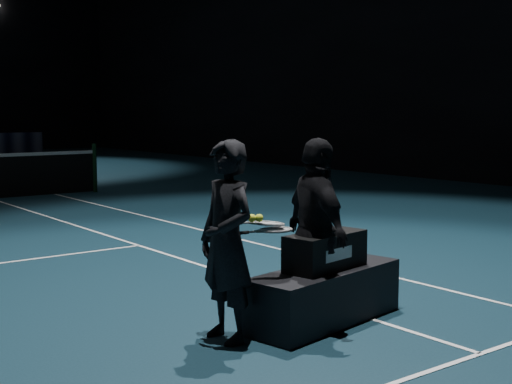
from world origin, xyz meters
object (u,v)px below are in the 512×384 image
Objects in this scene: player_b at (317,233)px; racket_upper at (268,223)px; racket_lower at (276,230)px; racket_bag at (325,251)px; tennis_balls at (255,216)px; player_bench at (325,295)px; player_a at (227,241)px.

racket_upper is (-0.44, 0.11, 0.11)m from player_b.
racket_bag is at bearing 4.79° from racket_lower.
tennis_balls reaches higher than racket_lower.
racket_lower is at bearing 164.78° from player_bench.
racket_lower is at bearing -42.66° from racket_upper.
tennis_balls is (-0.71, 0.08, 0.36)m from racket_bag.
player_b is 0.46m from racket_upper.
player_a reaches higher than racket_bag.
player_b is at bearing 0.00° from racket_lower.
player_a is at bearing 95.66° from player_b.
player_b reaches higher than racket_upper.
player_b is at bearing -9.08° from racket_upper.
player_b reaches higher than racket_bag.
racket_bag is 0.49× the size of player_a.
player_b reaches higher than player_bench.
racket_bag is 0.98m from player_a.
racket_upper is 5.67× the size of tennis_balls.
tennis_balls is at bearing -170.43° from racket_upper.
racket_bag is 1.17× the size of racket_upper.
player_bench is at bearing -3.68° from racket_upper.
racket_lower is at bearing -11.12° from tennis_balls.
tennis_balls is (-0.59, 0.10, 0.18)m from player_b.
player_bench is at bearing 82.46° from player_a.
racket_lower is at bearing 95.66° from player_b.
racket_upper is at bearing 85.61° from player_a.
racket_upper is at bearing 3.92° from tennis_balls.
player_a is at bearing -178.29° from racket_upper.
player_b is at bearing 79.90° from player_a.
player_bench is 2.33× the size of racket_upper.
player_a is 0.85m from player_b.
racket_lower is (-0.39, 0.07, 0.06)m from player_b.
racket_bag is at bearing 82.46° from player_a.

